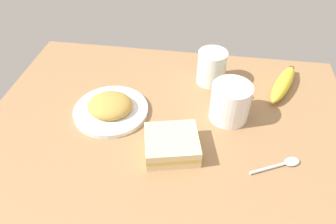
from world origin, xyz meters
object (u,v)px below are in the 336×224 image
(spoon, at_px, (283,164))
(glass_of_milk, at_px, (211,69))
(plate_of_food, at_px, (111,108))
(sandwich_main, at_px, (172,144))
(banana, at_px, (283,84))
(coffee_mug_black, at_px, (230,102))

(spoon, bearing_deg, glass_of_milk, -58.46)
(glass_of_milk, bearing_deg, plate_of_food, 34.99)
(sandwich_main, relative_size, banana, 0.77)
(plate_of_food, bearing_deg, glass_of_milk, -145.01)
(sandwich_main, distance_m, banana, 0.37)
(banana, height_order, spoon, banana)
(sandwich_main, bearing_deg, spoon, 179.19)
(plate_of_food, relative_size, sandwich_main, 1.36)
(plate_of_food, bearing_deg, banana, -159.96)
(sandwich_main, xyz_separation_m, banana, (-0.27, -0.26, -0.00))
(plate_of_food, height_order, banana, plate_of_food)
(glass_of_milk, distance_m, banana, 0.20)
(spoon, bearing_deg, coffee_mug_black, -49.02)
(plate_of_food, height_order, glass_of_milk, glass_of_milk)
(glass_of_milk, height_order, spoon, glass_of_milk)
(coffee_mug_black, xyz_separation_m, sandwich_main, (0.12, 0.13, -0.03))
(banana, bearing_deg, plate_of_food, 20.04)
(sandwich_main, xyz_separation_m, spoon, (-0.24, 0.00, -0.02))
(plate_of_food, bearing_deg, coffee_mug_black, -174.36)
(sandwich_main, bearing_deg, glass_of_milk, -104.74)
(glass_of_milk, bearing_deg, spoon, 121.54)
(coffee_mug_black, xyz_separation_m, banana, (-0.14, -0.13, -0.03))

